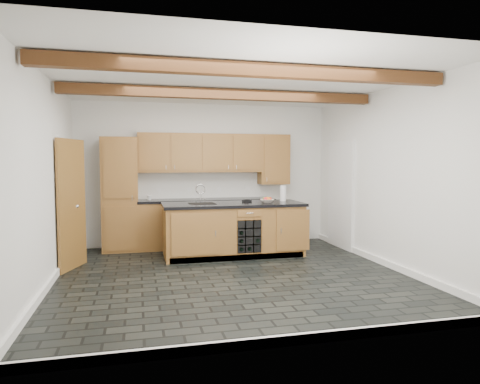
% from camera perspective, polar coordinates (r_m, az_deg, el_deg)
% --- Properties ---
extents(ground, '(5.00, 5.00, 0.00)m').
position_cam_1_polar(ground, '(6.37, -1.02, -10.98)').
color(ground, black).
rests_on(ground, ground).
extents(room_shell, '(5.01, 5.00, 5.00)m').
position_cam_1_polar(room_shell, '(6.66, -2.74, 2.96)').
color(room_shell, white).
rests_on(room_shell, ground).
extents(back_cabinetry, '(3.65, 0.62, 2.20)m').
position_cam_1_polar(back_cabinetry, '(8.33, -6.88, -0.62)').
color(back_cabinetry, '#9F6233').
rests_on(back_cabinetry, ground).
extents(island, '(2.48, 0.96, 0.93)m').
position_cam_1_polar(island, '(7.57, -0.86, -4.98)').
color(island, '#9F6233').
rests_on(island, ground).
extents(faucet, '(0.45, 0.40, 0.34)m').
position_cam_1_polar(faucet, '(7.45, -5.12, -1.27)').
color(faucet, black).
rests_on(faucet, island).
extents(kitchen_scale, '(0.17, 0.10, 0.05)m').
position_cam_1_polar(kitchen_scale, '(7.68, 0.92, -1.18)').
color(kitchen_scale, black).
rests_on(kitchen_scale, island).
extents(fruit_bowl, '(0.30, 0.30, 0.06)m').
position_cam_1_polar(fruit_bowl, '(7.61, 3.65, -1.18)').
color(fruit_bowl, beige).
rests_on(fruit_bowl, island).
extents(fruit_cluster, '(0.16, 0.17, 0.07)m').
position_cam_1_polar(fruit_cluster, '(7.61, 3.65, -0.93)').
color(fruit_cluster, '#B41C18').
rests_on(fruit_cluster, fruit_bowl).
extents(paper_towel, '(0.11, 0.11, 0.28)m').
position_cam_1_polar(paper_towel, '(7.93, 5.77, -0.17)').
color(paper_towel, white).
rests_on(paper_towel, island).
extents(mug, '(0.12, 0.12, 0.09)m').
position_cam_1_polar(mug, '(8.24, -12.00, -0.75)').
color(mug, white).
rests_on(mug, back_cabinetry).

